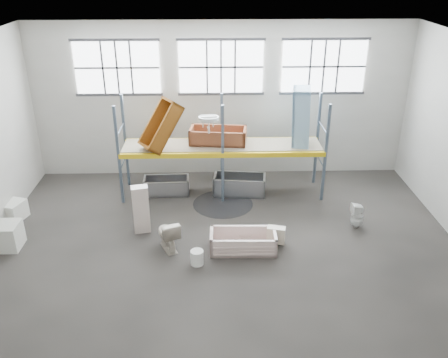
{
  "coord_description": "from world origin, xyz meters",
  "views": [
    {
      "loc": [
        -0.31,
        -9.84,
        6.82
      ],
      "look_at": [
        0.0,
        1.5,
        1.4
      ],
      "focal_mm": 38.21,
      "sensor_mm": 36.0,
      "label": 1
    }
  ],
  "objects_px": {
    "toilet_white": "(357,216)",
    "blue_tub_upright": "(301,118)",
    "steel_tub_left": "(166,186)",
    "bucket": "(197,257)",
    "carton_near": "(5,236)",
    "bathtub_beige": "(243,241)",
    "rust_tub_flat": "(218,136)",
    "toilet_beige": "(168,234)",
    "cistern_tall": "(141,209)",
    "steel_tub_right": "(239,184)"
  },
  "relations": [
    {
      "from": "bathtub_beige",
      "to": "bucket",
      "type": "distance_m",
      "value": 1.28
    },
    {
      "from": "steel_tub_right",
      "to": "rust_tub_flat",
      "type": "height_order",
      "value": "rust_tub_flat"
    },
    {
      "from": "steel_tub_left",
      "to": "bucket",
      "type": "height_order",
      "value": "steel_tub_left"
    },
    {
      "from": "toilet_white",
      "to": "carton_near",
      "type": "bearing_deg",
      "value": -89.56
    },
    {
      "from": "toilet_beige",
      "to": "steel_tub_right",
      "type": "distance_m",
      "value": 3.62
    },
    {
      "from": "carton_near",
      "to": "steel_tub_right",
      "type": "bearing_deg",
      "value": 25.12
    },
    {
      "from": "toilet_beige",
      "to": "steel_tub_left",
      "type": "xyz_separation_m",
      "value": [
        -0.29,
        3.08,
        -0.16
      ]
    },
    {
      "from": "carton_near",
      "to": "cistern_tall",
      "type": "bearing_deg",
      "value": 11.68
    },
    {
      "from": "toilet_white",
      "to": "rust_tub_flat",
      "type": "xyz_separation_m",
      "value": [
        -3.73,
        2.37,
        1.46
      ]
    },
    {
      "from": "toilet_beige",
      "to": "toilet_white",
      "type": "xyz_separation_m",
      "value": [
        5.05,
        0.89,
        -0.06
      ]
    },
    {
      "from": "steel_tub_left",
      "to": "bucket",
      "type": "relative_size",
      "value": 3.77
    },
    {
      "from": "steel_tub_right",
      "to": "bucket",
      "type": "xyz_separation_m",
      "value": [
        -1.23,
        -3.72,
        -0.11
      ]
    },
    {
      "from": "toilet_white",
      "to": "rust_tub_flat",
      "type": "distance_m",
      "value": 4.66
    },
    {
      "from": "toilet_beige",
      "to": "rust_tub_flat",
      "type": "distance_m",
      "value": 3.79
    },
    {
      "from": "rust_tub_flat",
      "to": "steel_tub_left",
      "type": "bearing_deg",
      "value": -173.58
    },
    {
      "from": "carton_near",
      "to": "bathtub_beige",
      "type": "bearing_deg",
      "value": -2.61
    },
    {
      "from": "bathtub_beige",
      "to": "rust_tub_flat",
      "type": "height_order",
      "value": "rust_tub_flat"
    },
    {
      "from": "toilet_white",
      "to": "steel_tub_right",
      "type": "bearing_deg",
      "value": -128.91
    },
    {
      "from": "cistern_tall",
      "to": "steel_tub_left",
      "type": "xyz_separation_m",
      "value": [
        0.47,
        2.22,
        -0.41
      ]
    },
    {
      "from": "toilet_white",
      "to": "bucket",
      "type": "distance_m",
      "value": 4.59
    },
    {
      "from": "toilet_beige",
      "to": "bucket",
      "type": "distance_m",
      "value": 1.05
    },
    {
      "from": "cistern_tall",
      "to": "rust_tub_flat",
      "type": "bearing_deg",
      "value": 37.46
    },
    {
      "from": "toilet_white",
      "to": "carton_near",
      "type": "xyz_separation_m",
      "value": [
        -9.19,
        -0.72,
        -0.03
      ]
    },
    {
      "from": "cistern_tall",
      "to": "rust_tub_flat",
      "type": "xyz_separation_m",
      "value": [
        2.09,
        2.4,
        1.16
      ]
    },
    {
      "from": "bathtub_beige",
      "to": "carton_near",
      "type": "xyz_separation_m",
      "value": [
        -6.02,
        0.27,
        0.09
      ]
    },
    {
      "from": "bathtub_beige",
      "to": "toilet_white",
      "type": "bearing_deg",
      "value": 19.1
    },
    {
      "from": "steel_tub_left",
      "to": "cistern_tall",
      "type": "bearing_deg",
      "value": -102.0
    },
    {
      "from": "steel_tub_left",
      "to": "blue_tub_upright",
      "type": "height_order",
      "value": "blue_tub_upright"
    },
    {
      "from": "cistern_tall",
      "to": "blue_tub_upright",
      "type": "bearing_deg",
      "value": 14.99
    },
    {
      "from": "toilet_beige",
      "to": "toilet_white",
      "type": "height_order",
      "value": "toilet_beige"
    },
    {
      "from": "bucket",
      "to": "toilet_white",
      "type": "bearing_deg",
      "value": 20.19
    },
    {
      "from": "cistern_tall",
      "to": "blue_tub_upright",
      "type": "distance_m",
      "value": 5.35
    },
    {
      "from": "bathtub_beige",
      "to": "blue_tub_upright",
      "type": "xyz_separation_m",
      "value": [
        1.88,
        3.23,
        2.15
      ]
    },
    {
      "from": "toilet_beige",
      "to": "bucket",
      "type": "height_order",
      "value": "toilet_beige"
    },
    {
      "from": "toilet_beige",
      "to": "blue_tub_upright",
      "type": "relative_size",
      "value": 0.47
    },
    {
      "from": "bathtub_beige",
      "to": "blue_tub_upright",
      "type": "height_order",
      "value": "blue_tub_upright"
    },
    {
      "from": "blue_tub_upright",
      "to": "carton_near",
      "type": "relative_size",
      "value": 2.3
    },
    {
      "from": "steel_tub_right",
      "to": "bucket",
      "type": "relative_size",
      "value": 4.33
    },
    {
      "from": "rust_tub_flat",
      "to": "carton_near",
      "type": "bearing_deg",
      "value": -150.4
    },
    {
      "from": "bathtub_beige",
      "to": "cistern_tall",
      "type": "distance_m",
      "value": 2.86
    },
    {
      "from": "toilet_white",
      "to": "blue_tub_upright",
      "type": "xyz_separation_m",
      "value": [
        -1.29,
        2.23,
        2.04
      ]
    },
    {
      "from": "cistern_tall",
      "to": "blue_tub_upright",
      "type": "height_order",
      "value": "blue_tub_upright"
    },
    {
      "from": "bathtub_beige",
      "to": "steel_tub_left",
      "type": "bearing_deg",
      "value": 125.93
    },
    {
      "from": "rust_tub_flat",
      "to": "blue_tub_upright",
      "type": "xyz_separation_m",
      "value": [
        2.44,
        -0.14,
        0.57
      ]
    },
    {
      "from": "bathtub_beige",
      "to": "bucket",
      "type": "height_order",
      "value": "bathtub_beige"
    },
    {
      "from": "toilet_beige",
      "to": "rust_tub_flat",
      "type": "xyz_separation_m",
      "value": [
        1.32,
        3.26,
        1.4
      ]
    },
    {
      "from": "bathtub_beige",
      "to": "cistern_tall",
      "type": "xyz_separation_m",
      "value": [
        -2.65,
        0.97,
        0.42
      ]
    },
    {
      "from": "bucket",
      "to": "toilet_beige",
      "type": "bearing_deg",
      "value": 137.2
    },
    {
      "from": "rust_tub_flat",
      "to": "blue_tub_upright",
      "type": "bearing_deg",
      "value": -3.27
    },
    {
      "from": "toilet_white",
      "to": "steel_tub_left",
      "type": "distance_m",
      "value": 5.78
    }
  ]
}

